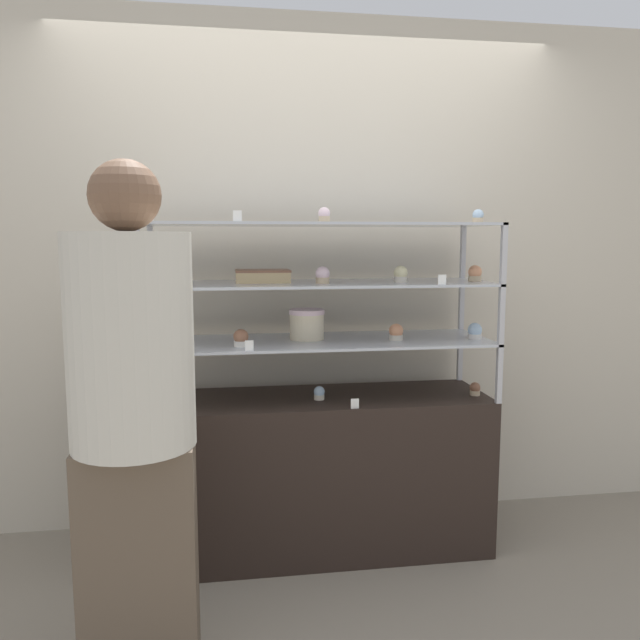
% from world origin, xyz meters
% --- Properties ---
extents(ground_plane, '(20.00, 20.00, 0.00)m').
position_xyz_m(ground_plane, '(0.00, 0.00, 0.00)').
color(ground_plane, gray).
extents(back_wall, '(8.00, 0.05, 2.60)m').
position_xyz_m(back_wall, '(0.00, 0.40, 1.30)').
color(back_wall, beige).
rests_on(back_wall, ground_plane).
extents(display_base, '(1.58, 0.50, 0.75)m').
position_xyz_m(display_base, '(0.00, 0.00, 0.37)').
color(display_base, black).
rests_on(display_base, ground_plane).
extents(display_riser_lower, '(1.58, 0.50, 0.27)m').
position_xyz_m(display_riser_lower, '(0.00, 0.00, 1.00)').
color(display_riser_lower, '#B7B7BC').
rests_on(display_riser_lower, display_base).
extents(display_riser_middle, '(1.58, 0.50, 0.27)m').
position_xyz_m(display_riser_middle, '(0.00, 0.00, 1.27)').
color(display_riser_middle, '#B7B7BC').
rests_on(display_riser_middle, display_riser_lower).
extents(display_riser_upper, '(1.58, 0.50, 0.27)m').
position_xyz_m(display_riser_upper, '(0.00, 0.00, 1.54)').
color(display_riser_upper, '#B7B7BC').
rests_on(display_riser_upper, display_riser_middle).
extents(layer_cake_centerpiece, '(0.17, 0.17, 0.14)m').
position_xyz_m(layer_cake_centerpiece, '(-0.06, 0.03, 1.09)').
color(layer_cake_centerpiece, beige).
rests_on(layer_cake_centerpiece, display_riser_lower).
extents(sheet_cake_frosted, '(0.25, 0.18, 0.06)m').
position_xyz_m(sheet_cake_frosted, '(-0.26, 0.04, 1.32)').
color(sheet_cake_frosted, '#DBBC84').
rests_on(sheet_cake_frosted, display_riser_middle).
extents(cupcake_0, '(0.05, 0.05, 0.06)m').
position_xyz_m(cupcake_0, '(-0.72, -0.07, 0.78)').
color(cupcake_0, '#CCB28C').
rests_on(cupcake_0, display_base).
extents(cupcake_1, '(0.05, 0.05, 0.06)m').
position_xyz_m(cupcake_1, '(-0.01, -0.05, 0.78)').
color(cupcake_1, beige).
rests_on(cupcake_1, display_base).
extents(cupcake_2, '(0.05, 0.05, 0.06)m').
position_xyz_m(cupcake_2, '(0.73, -0.09, 0.78)').
color(cupcake_2, '#CCB28C').
rests_on(cupcake_2, display_base).
extents(price_tag_0, '(0.04, 0.00, 0.04)m').
position_xyz_m(price_tag_0, '(0.12, -0.23, 0.77)').
color(price_tag_0, white).
rests_on(price_tag_0, display_base).
extents(cupcake_3, '(0.07, 0.07, 0.08)m').
position_xyz_m(cupcake_3, '(-0.74, -0.10, 1.05)').
color(cupcake_3, white).
rests_on(cupcake_3, display_riser_lower).
extents(cupcake_4, '(0.07, 0.07, 0.08)m').
position_xyz_m(cupcake_4, '(-0.37, -0.12, 1.05)').
color(cupcake_4, white).
rests_on(cupcake_4, display_riser_lower).
extents(cupcake_5, '(0.07, 0.07, 0.08)m').
position_xyz_m(cupcake_5, '(0.35, -0.05, 1.05)').
color(cupcake_5, beige).
rests_on(cupcake_5, display_riser_lower).
extents(cupcake_6, '(0.07, 0.07, 0.08)m').
position_xyz_m(cupcake_6, '(0.73, -0.08, 1.05)').
color(cupcake_6, white).
rests_on(cupcake_6, display_riser_lower).
extents(price_tag_1, '(0.04, 0.00, 0.04)m').
position_xyz_m(price_tag_1, '(-0.34, -0.23, 1.04)').
color(price_tag_1, white).
rests_on(price_tag_1, display_riser_lower).
extents(cupcake_7, '(0.06, 0.06, 0.08)m').
position_xyz_m(cupcake_7, '(-0.73, -0.13, 1.32)').
color(cupcake_7, beige).
rests_on(cupcake_7, display_riser_middle).
extents(cupcake_8, '(0.06, 0.06, 0.08)m').
position_xyz_m(cupcake_8, '(0.00, -0.08, 1.32)').
color(cupcake_8, '#CCB28C').
rests_on(cupcake_8, display_riser_middle).
extents(cupcake_9, '(0.06, 0.06, 0.08)m').
position_xyz_m(cupcake_9, '(0.37, -0.06, 1.32)').
color(cupcake_9, beige).
rests_on(cupcake_9, display_riser_middle).
extents(cupcake_10, '(0.06, 0.06, 0.08)m').
position_xyz_m(cupcake_10, '(0.73, -0.05, 1.32)').
color(cupcake_10, '#CCB28C').
rests_on(cupcake_10, display_riser_middle).
extents(price_tag_2, '(0.04, 0.00, 0.04)m').
position_xyz_m(price_tag_2, '(0.50, -0.23, 1.31)').
color(price_tag_2, white).
rests_on(price_tag_2, display_riser_middle).
extents(cupcake_11, '(0.05, 0.05, 0.07)m').
position_xyz_m(cupcake_11, '(-0.75, -0.11, 1.59)').
color(cupcake_11, white).
rests_on(cupcake_11, display_riser_upper).
extents(cupcake_12, '(0.05, 0.05, 0.07)m').
position_xyz_m(cupcake_12, '(-0.00, -0.12, 1.59)').
color(cupcake_12, '#CCB28C').
rests_on(cupcake_12, display_riser_upper).
extents(cupcake_13, '(0.05, 0.05, 0.07)m').
position_xyz_m(cupcake_13, '(0.74, -0.05, 1.59)').
color(cupcake_13, '#CCB28C').
rests_on(cupcake_13, display_riser_upper).
extents(price_tag_3, '(0.04, 0.00, 0.04)m').
position_xyz_m(price_tag_3, '(-0.38, -0.23, 1.58)').
color(price_tag_3, white).
rests_on(price_tag_3, display_riser_upper).
extents(customer_figure, '(0.40, 0.40, 1.73)m').
position_xyz_m(customer_figure, '(-0.74, -0.77, 0.93)').
color(customer_figure, brown).
rests_on(customer_figure, ground_plane).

